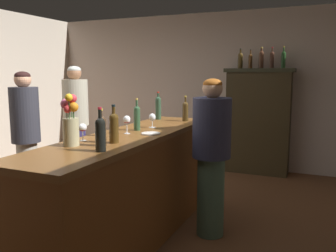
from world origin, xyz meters
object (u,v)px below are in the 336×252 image
object	(u,v)px
wine_glass_mid	(152,118)
bartender	(211,152)
wine_glass_spare	(102,124)
display_bottle_left	(240,60)
display_cabinet	(258,119)
wine_bottle_rose	(158,107)
wine_bottle_riesling	(137,117)
display_bottle_midleft	(250,60)
wine_glass_front	(127,121)
wine_bottle_syrah	(102,129)
wine_glass_rear	(83,128)
patron_in_navy	(76,120)
bar_counter	(131,190)
flower_arrangement	(70,122)
cheese_plate	(151,134)
display_bottle_midright	(272,59)
patron_tall	(26,135)
wine_bottle_merlot	(114,126)
wine_bottle_chardonnay	(185,110)
wine_bottle_malbec	(100,133)
display_bottle_center	(261,59)
display_bottle_right	(283,59)

from	to	relation	value
wine_glass_mid	bartender	xyz separation A→B (m)	(0.60, 0.07, -0.31)
wine_glass_spare	display_bottle_left	bearing A→B (deg)	80.86
display_cabinet	wine_bottle_rose	bearing A→B (deg)	-113.81
wine_bottle_riesling	display_bottle_midleft	world-z (taller)	display_bottle_midleft
wine_bottle_rose	wine_glass_front	world-z (taller)	wine_bottle_rose
wine_bottle_syrah	wine_glass_rear	bearing A→B (deg)	157.69
wine_bottle_syrah	patron_in_navy	size ratio (longest dim) A/B	0.17
bar_counter	display_cabinet	distance (m)	3.05
wine_glass_mid	flower_arrangement	distance (m)	1.07
cheese_plate	display_bottle_midright	world-z (taller)	display_bottle_midright
cheese_plate	bartender	world-z (taller)	bartender
wine_glass_front	patron_tall	bearing A→B (deg)	170.05
bar_counter	display_bottle_left	distance (m)	3.25
display_bottle_left	wine_glass_mid	bearing A→B (deg)	-97.09
wine_bottle_riesling	display_bottle_midleft	distance (m)	2.87
wine_bottle_rose	wine_bottle_merlot	world-z (taller)	wine_bottle_rose
cheese_plate	patron_tall	distance (m)	1.72
cheese_plate	display_bottle_left	bearing A→B (deg)	86.93
wine_bottle_chardonnay	wine_glass_rear	bearing A→B (deg)	-102.91
wine_glass_mid	flower_arrangement	bearing A→B (deg)	-98.94
wine_bottle_rose	wine_glass_mid	world-z (taller)	wine_bottle_rose
wine_glass_front	wine_glass_mid	size ratio (longest dim) A/B	1.16
display_cabinet	patron_tall	size ratio (longest dim) A/B	1.03
wine_glass_front	display_bottle_left	xyz separation A→B (m)	(0.37, 2.96, 0.63)
flower_arrangement	bartender	distance (m)	1.42
display_cabinet	cheese_plate	world-z (taller)	display_cabinet
wine_bottle_syrah	patron_tall	bearing A→B (deg)	153.03
patron_in_navy	bartender	bearing A→B (deg)	3.70
wine_bottle_merlot	wine_bottle_chardonnay	size ratio (longest dim) A/B	1.04
wine_glass_spare	display_bottle_midright	size ratio (longest dim) A/B	0.44
display_cabinet	wine_bottle_rose	size ratio (longest dim) A/B	5.08
wine_bottle_syrah	display_bottle_left	distance (m)	3.57
display_bottle_midleft	wine_bottle_malbec	bearing A→B (deg)	-94.95
display_bottle_center	wine_bottle_rose	bearing A→B (deg)	-114.21
display_bottle_right	bartender	bearing A→B (deg)	-98.49
bar_counter	display_bottle_right	size ratio (longest dim) A/B	7.96
wine_glass_front	bartender	size ratio (longest dim) A/B	0.11
flower_arrangement	display_bottle_right	world-z (taller)	display_bottle_right
patron_tall	display_cabinet	bearing A→B (deg)	71.39
wine_glass_front	patron_tall	size ratio (longest dim) A/B	0.10
wine_bottle_malbec	wine_glass_rear	world-z (taller)	wine_bottle_malbec
display_cabinet	display_bottle_center	distance (m)	0.95
wine_glass_front	cheese_plate	xyz separation A→B (m)	(0.21, 0.06, -0.12)
wine_bottle_chardonnay	flower_arrangement	size ratio (longest dim) A/B	0.73
wine_bottle_malbec	patron_in_navy	world-z (taller)	patron_in_navy
wine_bottle_riesling	wine_bottle_malbec	size ratio (longest dim) A/B	0.99
wine_bottle_riesling	bar_counter	bearing A→B (deg)	-79.22
cheese_plate	display_bottle_center	distance (m)	3.03
wine_glass_spare	display_bottle_center	world-z (taller)	display_bottle_center
display_bottle_center	display_bottle_right	bearing A→B (deg)	0.00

